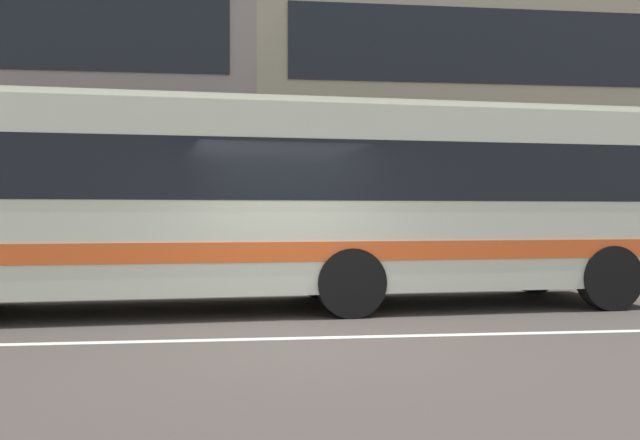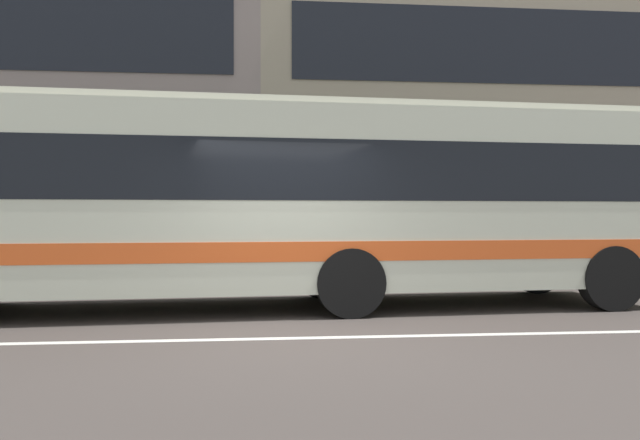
# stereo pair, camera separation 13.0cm
# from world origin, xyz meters

# --- Properties ---
(ground_plane) EXTENTS (160.00, 160.00, 0.00)m
(ground_plane) POSITION_xyz_m (0.00, 0.00, 0.00)
(ground_plane) COLOR #453D39
(lane_centre_line) EXTENTS (60.00, 0.16, 0.01)m
(lane_centre_line) POSITION_xyz_m (0.00, 0.00, 0.00)
(lane_centre_line) COLOR silver
(lane_centre_line) RESTS_ON ground_plane
(hedge_row_far) EXTENTS (20.89, 1.10, 0.72)m
(hedge_row_far) POSITION_xyz_m (-1.40, 6.66, 0.36)
(hedge_row_far) COLOR #205926
(hedge_row_far) RESTS_ON ground_plane
(apartment_block_right) EXTENTS (21.96, 11.21, 11.07)m
(apartment_block_right) POSITION_xyz_m (10.74, 16.60, 5.54)
(apartment_block_right) COLOR tan
(apartment_block_right) RESTS_ON ground_plane
(transit_bus) EXTENTS (11.82, 3.35, 3.18)m
(transit_bus) POSITION_xyz_m (0.07, 2.64, 1.75)
(transit_bus) COLOR beige
(transit_bus) RESTS_ON ground_plane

